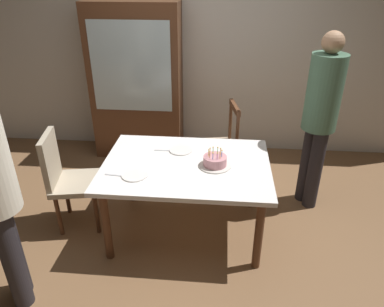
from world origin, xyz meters
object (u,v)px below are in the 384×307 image
dining_table (186,172)px  china_cabinet (137,83)px  birthday_cake (215,162)px  person_guest (320,113)px  chair_spindle_back (217,147)px  chair_upholstered (66,176)px  plate_near_celebrant (135,175)px  plate_far_side (181,150)px

dining_table → china_cabinet: size_ratio=0.76×
birthday_cake → person_guest: size_ratio=0.16×
chair_spindle_back → chair_upholstered: size_ratio=1.00×
plate_near_celebrant → chair_upholstered: size_ratio=0.23×
person_guest → china_cabinet: 2.23m
person_guest → plate_far_side: bearing=-165.9°
dining_table → plate_far_side: bearing=106.9°
plate_far_side → china_cabinet: china_cabinet is taller
plate_far_side → person_guest: size_ratio=0.13×
birthday_cake → plate_far_side: birthday_cake is taller
chair_spindle_back → plate_near_celebrant: bearing=-121.0°
person_guest → china_cabinet: china_cabinet is taller
plate_near_celebrant → plate_far_side: (0.33, 0.48, 0.00)m
chair_upholstered → china_cabinet: 1.65m
plate_far_side → chair_upholstered: 1.08m
chair_spindle_back → china_cabinet: size_ratio=0.50×
birthday_cake → chair_spindle_back: size_ratio=0.29×
plate_near_celebrant → person_guest: 1.82m
plate_far_side → chair_spindle_back: bearing=61.9°
chair_upholstered → person_guest: bearing=13.6°
plate_far_side → chair_spindle_back: chair_spindle_back is taller
plate_near_celebrant → dining_table: bearing=30.9°
dining_table → china_cabinet: (-0.78, 1.56, 0.32)m
chair_spindle_back → china_cabinet: 1.35m
birthday_cake → china_cabinet: 1.89m
person_guest → plate_near_celebrant: bearing=-153.7°
birthday_cake → china_cabinet: bearing=123.1°
chair_spindle_back → chair_upholstered: (-1.37, -0.86, 0.07)m
dining_table → plate_far_side: size_ratio=6.59×
birthday_cake → plate_near_celebrant: size_ratio=1.27×
plate_near_celebrant → chair_upholstered: bearing=161.6°
plate_near_celebrant → china_cabinet: china_cabinet is taller
china_cabinet → person_guest: bearing=-26.5°
dining_table → china_cabinet: 1.77m
plate_near_celebrant → person_guest: bearing=26.3°
birthday_cake → person_guest: 1.16m
dining_table → chair_spindle_back: chair_spindle_back is taller
chair_upholstered → china_cabinet: bearing=77.9°
plate_far_side → chair_upholstered: (-1.04, -0.24, -0.19)m
birthday_cake → dining_table: bearing=175.0°
dining_table → plate_near_celebrant: plate_near_celebrant is taller
dining_table → plate_near_celebrant: 0.47m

